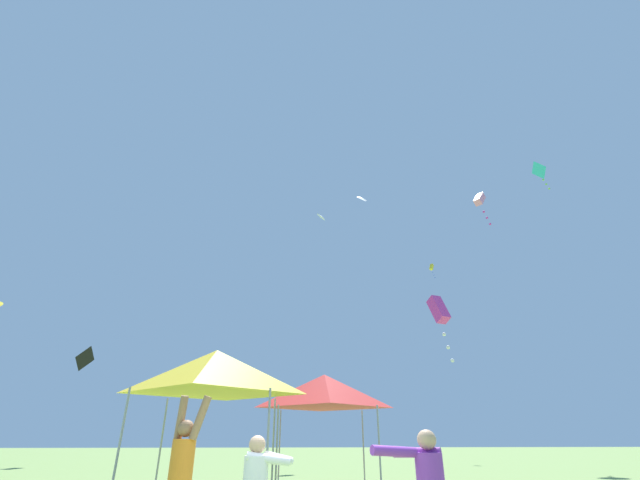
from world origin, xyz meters
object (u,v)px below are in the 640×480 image
Objects in this scene: kite_white_delta at (321,216)px; kite_cyan_diamond at (540,171)px; kite_pink_box at (480,200)px; kite_yellow_box at (432,267)px; canopy_tent_yellow at (215,372)px; canopy_tent_red at (324,391)px; person_flyer_orange at (181,469)px; kite_white_diamond at (362,198)px; kite_magenta_box at (439,311)px; kite_black_diamond at (84,359)px.

kite_cyan_diamond is (11.52, -12.05, -3.24)m from kite_white_delta.
kite_pink_box is 2.33× the size of kite_yellow_box.
canopy_tent_yellow is 30.28m from kite_yellow_box.
canopy_tent_red is 1.01× the size of kite_pink_box.
kite_pink_box is (17.03, 22.13, 18.47)m from person_flyer_orange.
canopy_tent_yellow is (-0.36, 4.01, 1.95)m from person_flyer_orange.
kite_white_delta is 11.52m from kite_yellow_box.
kite_pink_box is at bearing 46.18° from canopy_tent_yellow.
kite_white_diamond reaches higher than kite_yellow_box.
canopy_tent_yellow is 12.34m from kite_magenta_box.
kite_yellow_box is (7.55, 7.97, -2.31)m from kite_white_diamond.
canopy_tent_red is 22.56m from kite_white_delta.
kite_magenta_box is at bearing -67.64° from kite_white_delta.
canopy_tent_red is at bearing -133.35° from kite_pink_box.
kite_white_delta is 0.64× the size of kite_cyan_diamond.
canopy_tent_yellow is at bearing -154.68° from kite_cyan_diamond.
canopy_tent_yellow is 3.26× the size of kite_white_delta.
kite_white_delta is (-13.36, 1.29, -1.34)m from kite_pink_box.
kite_white_delta reaches higher than kite_magenta_box.
kite_white_diamond is at bearing -133.46° from kite_yellow_box.
canopy_tent_yellow is at bearing 95.19° from person_flyer_orange.
canopy_tent_yellow is 21.44m from kite_black_diamond.
kite_white_diamond reaches higher than canopy_tent_yellow.
kite_magenta_box is at bearing -109.37° from kite_yellow_box.
kite_pink_box is (17.39, 18.12, 16.52)m from canopy_tent_yellow.
kite_pink_box is at bearing -61.43° from kite_yellow_box.
person_flyer_orange is 4.47m from canopy_tent_yellow.
kite_white_diamond is 4.82m from kite_white_delta.
kite_yellow_box is at bearing 61.03° from canopy_tent_red.
kite_yellow_box is (14.08, 27.53, 14.40)m from person_flyer_orange.
kite_black_diamond is at bearing 173.54° from kite_white_diamond.
canopy_tent_red is 0.94× the size of canopy_tent_yellow.
kite_white_diamond is 0.87× the size of kite_white_delta.
kite_white_diamond is at bearing -6.46° from kite_black_diamond.
canopy_tent_yellow is at bearing -56.36° from kite_black_diamond.
person_flyer_orange is 15.57m from kite_magenta_box.
kite_yellow_box is at bearing 70.63° from kite_magenta_box.
kite_magenta_box is 1.80× the size of kite_cyan_diamond.
kite_white_delta is at bearing 174.49° from kite_pink_box.
kite_magenta_box is at bearing -75.95° from kite_white_diamond.
kite_white_diamond is 0.31× the size of kite_magenta_box.
kite_black_diamond reaches higher than canopy_tent_red.
person_flyer_orange is 1.25× the size of kite_cyan_diamond.
kite_black_diamond is at bearing 123.64° from canopy_tent_yellow.
kite_white_diamond is 0.28× the size of kite_pink_box.
kite_white_diamond is 12.25m from kite_cyan_diamond.
person_flyer_orange is 1.50× the size of kite_yellow_box.
kite_magenta_box is 2.65× the size of kite_black_diamond.
kite_white_delta reaches higher than canopy_tent_red.
kite_cyan_diamond is at bearing -46.29° from kite_white_delta.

